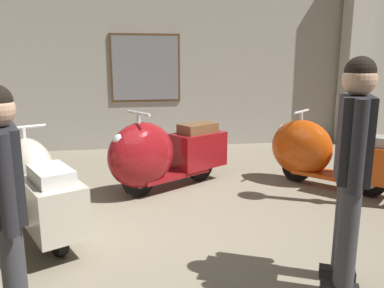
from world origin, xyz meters
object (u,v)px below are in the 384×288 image
(scooter_2, at_px, (320,153))
(visitor_1, at_px, (352,160))
(scooter_1, at_px, (160,154))
(visitor_0, at_px, (6,197))
(scooter_0, at_px, (35,185))

(scooter_2, bearing_deg, visitor_1, 114.71)
(scooter_1, height_order, visitor_1, visitor_1)
(scooter_1, height_order, scooter_2, scooter_1)
(visitor_0, bearing_deg, scooter_2, 16.13)
(scooter_0, relative_size, visitor_0, 1.10)
(scooter_1, distance_m, visitor_0, 2.79)
(scooter_0, relative_size, visitor_1, 1.00)
(visitor_1, bearing_deg, visitor_0, 29.01)
(scooter_2, relative_size, visitor_1, 0.91)
(scooter_0, xyz_separation_m, visitor_0, (0.21, -1.59, 0.43))
(visitor_0, xyz_separation_m, visitor_1, (2.25, 0.11, 0.09))
(scooter_0, bearing_deg, scooter_2, -103.43)
(scooter_1, bearing_deg, visitor_1, 84.31)
(scooter_1, relative_size, visitor_0, 1.13)
(scooter_2, xyz_separation_m, visitor_1, (-0.98, -2.23, 0.52))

